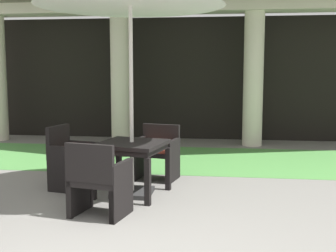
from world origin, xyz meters
name	(u,v)px	position (x,y,z in m)	size (l,w,h in m)	color
lawn_strip	(177,159)	(0.00, 5.38, 0.00)	(12.07, 2.62, 0.01)	#519347
patio_table_mid_left	(132,150)	(-0.33, 2.89, 0.62)	(1.00, 1.00, 0.73)	black
patio_chair_mid_left_west	(71,160)	(-1.26, 3.09, 0.41)	(0.64, 0.64, 0.90)	black
patio_chair_mid_left_north	(157,153)	(-0.14, 3.82, 0.41)	(0.72, 0.63, 0.84)	black
patio_chair_mid_left_south	(98,181)	(-0.53, 1.96, 0.41)	(0.70, 0.64, 0.88)	black
terracotta_urn	(65,163)	(-1.66, 3.86, 0.19)	(0.28, 0.28, 0.45)	brown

